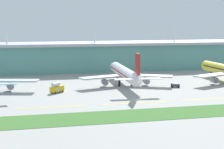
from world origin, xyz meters
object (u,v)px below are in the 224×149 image
Objects in this scene: airliner_middle at (125,73)px; baggage_cart at (58,90)px; pushback_tug at (175,85)px; fuel_truck at (57,88)px.

baggage_cart is at bearing -161.81° from airliner_middle.
fuel_truck is (-59.32, -0.54, 1.16)m from pushback_tug.
baggage_cart reaches higher than pushback_tug.
airliner_middle is 38.35m from fuel_truck.
baggage_cart is at bearing 12.13° from fuel_truck.
fuel_truck is (-0.43, -0.09, 1.00)m from baggage_cart.
pushback_tug is at bearing 0.53° from fuel_truck.
pushback_tug is 59.34m from fuel_truck.
airliner_middle reaches higher than baggage_cart.
airliner_middle is 26.26m from pushback_tug.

